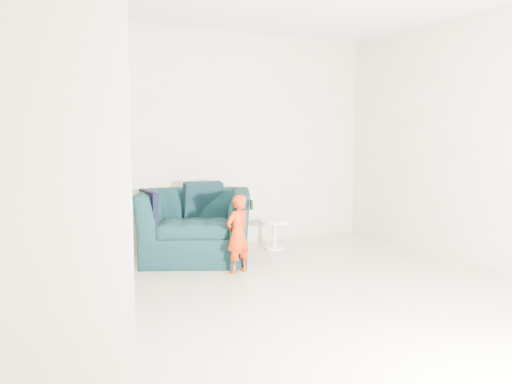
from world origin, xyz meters
TOP-DOWN VIEW (x-y plane):
  - floor at (0.00, 0.00)m, footprint 5.50×5.50m
  - back_wall at (0.00, 2.75)m, footprint 5.00×0.00m
  - armchair at (-0.16, 2.12)m, footprint 1.55×1.47m
  - toddler at (0.03, 1.38)m, footprint 0.34×0.28m
  - side_table at (0.91, 2.22)m, footprint 0.36×0.36m
  - staircase at (-2.00, 0.55)m, footprint 1.02×3.03m
  - cushion at (0.04, 2.41)m, footprint 0.46×0.22m
  - throw at (-0.70, 2.10)m, footprint 0.06×0.57m
  - phone at (0.16, 1.32)m, footprint 0.03×0.05m

SIDE VIEW (x-z plane):
  - floor at x=0.00m, z-range 0.00..0.00m
  - side_table at x=0.91m, z-range 0.06..0.42m
  - armchair at x=-0.16m, z-range 0.00..0.79m
  - toddler at x=0.03m, z-range 0.00..0.81m
  - throw at x=-0.70m, z-range 0.18..0.82m
  - cushion at x=0.04m, z-range 0.40..0.86m
  - phone at x=0.16m, z-range 0.65..0.75m
  - staircase at x=-2.00m, z-range -0.86..2.76m
  - back_wall at x=0.00m, z-range -1.15..3.85m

